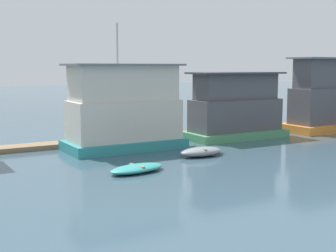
% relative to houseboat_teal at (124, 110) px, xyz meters
% --- Properties ---
extents(ground_plane, '(200.00, 200.00, 0.00)m').
position_rel_houseboat_teal_xyz_m(ground_plane, '(2.53, -0.08, -2.47)').
color(ground_plane, '#385160').
extents(dock_walkway, '(42.40, 1.52, 0.30)m').
position_rel_houseboat_teal_xyz_m(dock_walkway, '(2.53, 2.72, -2.32)').
color(dock_walkway, '#846B4C').
rests_on(dock_walkway, ground_plane).
extents(houseboat_teal, '(7.31, 3.62, 7.73)m').
position_rel_houseboat_teal_xyz_m(houseboat_teal, '(0.00, 0.00, 0.00)').
color(houseboat_teal, teal).
rests_on(houseboat_teal, ground_plane).
extents(houseboat_green, '(7.48, 3.25, 4.72)m').
position_rel_houseboat_teal_xyz_m(houseboat_green, '(8.85, 0.11, -0.37)').
color(houseboat_green, '#4C9360').
rests_on(houseboat_green, ground_plane).
extents(houseboat_orange, '(7.21, 3.30, 5.82)m').
position_rel_houseboat_teal_xyz_m(houseboat_orange, '(17.50, -0.56, 0.10)').
color(houseboat_orange, orange).
rests_on(houseboat_orange, ground_plane).
extents(dinghy_teal, '(3.16, 1.82, 0.38)m').
position_rel_houseboat_teal_xyz_m(dinghy_teal, '(-2.23, -6.25, -2.28)').
color(dinghy_teal, teal).
rests_on(dinghy_teal, ground_plane).
extents(dinghy_grey, '(2.71, 1.41, 0.54)m').
position_rel_houseboat_teal_xyz_m(dinghy_grey, '(2.75, -4.44, -2.20)').
color(dinghy_grey, gray).
rests_on(dinghy_grey, ground_plane).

